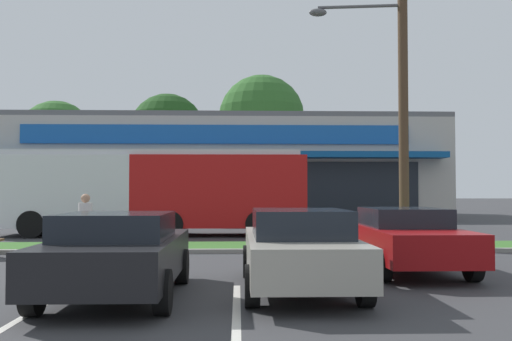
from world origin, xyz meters
The scene contains 15 objects.
grass_median centered at (0.00, 14.00, 0.06)m, with size 56.00×2.20×0.12m, color #386B28.
curb_lip centered at (0.00, 12.78, 0.06)m, with size 56.00×0.24×0.12m, color gray.
parking_stripe_1 centered at (-1.11, 6.37, 0.00)m, with size 0.12×4.80×0.01m, color silver.
parking_stripe_2 centered at (1.81, 5.03, 0.00)m, with size 0.12×4.80×0.01m, color silver.
storefront_building centered at (0.56, 36.05, 3.20)m, with size 28.10×13.43×6.39m.
tree_left centered at (-12.55, 42.42, 5.86)m, with size 5.91×5.91×8.83m.
tree_mid_left centered at (-4.35, 46.74, 6.87)m, with size 6.55×6.55×10.16m.
tree_mid centered at (3.87, 46.68, 8.07)m, with size 7.51×7.51×11.84m.
utility_pole centered at (6.76, 14.27, 5.53)m, with size 3.08×2.40×10.35m.
city_bus centered at (-1.54, 19.11, 1.77)m, with size 11.90×2.78×3.25m.
car_0 centered at (5.44, 9.17, 0.72)m, with size 1.94×4.46×1.35m.
car_1 centered at (2.88, 6.88, 0.73)m, with size 1.90×4.74×1.41m.
car_2 centered at (-0.11, 6.29, 0.73)m, with size 2.00×4.33×1.38m.
car_3 centered at (2.65, 24.41, 0.74)m, with size 4.56×1.87×1.40m.
pedestrian_near_bench centered at (-1.91, 11.06, 0.83)m, with size 0.33×0.33×1.65m.
Camera 1 is at (1.83, -3.02, 1.73)m, focal length 40.08 mm.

